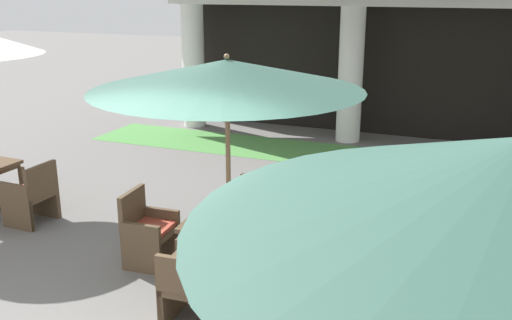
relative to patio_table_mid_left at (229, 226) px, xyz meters
name	(u,v)px	position (x,y,z in m)	size (l,w,h in m)	color
lawn_strip	(333,155)	(-0.14, 5.25, -0.61)	(10.44, 1.61, 0.01)	#519347
patio_table_mid_left	(229,226)	(0.00, 0.00, 0.00)	(0.98, 0.98, 0.71)	brown
patio_umbrella_mid_left	(227,77)	(0.00, 0.00, 1.71)	(2.93, 2.93, 2.56)	#2D2D2D
patio_chair_mid_left_east	(319,254)	(1.04, 0.07, -0.19)	(0.57, 0.62, 0.93)	brown
patio_chair_mid_left_west	(148,231)	(-1.04, -0.07, -0.21)	(0.56, 0.60, 0.91)	brown
patio_chair_mid_left_south	(192,287)	(0.07, -1.04, -0.22)	(0.58, 0.60, 0.82)	brown
patio_chair_mid_left_north	(257,210)	(-0.07, 1.04, -0.20)	(0.64, 0.55, 0.83)	brown
patio_chair_mid_right_east	(32,195)	(-3.22, 0.37, -0.20)	(0.56, 0.60, 0.88)	brown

